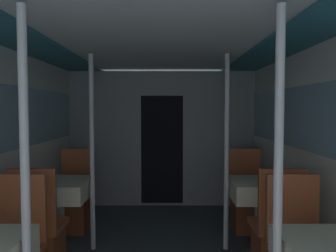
{
  "coord_description": "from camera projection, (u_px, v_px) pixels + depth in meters",
  "views": [
    {
      "loc": [
        0.09,
        -1.2,
        1.49
      ],
      "look_at": [
        0.1,
        2.06,
        1.32
      ],
      "focal_mm": 35.0,
      "sensor_mm": 36.0,
      "label": 1
    }
  ],
  "objects": [
    {
      "name": "bulkhead_far",
      "position": [
        161.0,
        139.0,
        5.04
      ],
      "size": [
        2.83,
        0.09,
        2.06
      ],
      "color": "gray",
      "rests_on": "ground_plane"
    },
    {
      "name": "chair_left_near_1",
      "position": [
        40.0,
        241.0,
        2.94
      ],
      "size": [
        0.4,
        0.4,
        0.99
      ],
      "color": "brown",
      "rests_on": "ground_plane"
    },
    {
      "name": "support_pole_right_1",
      "position": [
        226.0,
        153.0,
        3.44
      ],
      "size": [
        0.05,
        0.05,
        2.06
      ],
      "color": "silver",
      "rests_on": "ground_plane"
    },
    {
      "name": "dining_table_right_1",
      "position": [
        258.0,
        192.0,
        3.46
      ],
      "size": [
        0.61,
        0.61,
        0.74
      ],
      "color": "#4C4C51",
      "rests_on": "ground_plane"
    },
    {
      "name": "support_pole_right_0",
      "position": [
        277.0,
        191.0,
        1.83
      ],
      "size": [
        0.05,
        0.05,
        2.06
      ],
      "color": "silver",
      "rests_on": "ground_plane"
    },
    {
      "name": "chair_right_far_1",
      "position": [
        246.0,
        206.0,
        4.02
      ],
      "size": [
        0.4,
        0.4,
        0.99
      ],
      "rotation": [
        0.0,
        0.0,
        3.14
      ],
      "color": "brown",
      "rests_on": "ground_plane"
    },
    {
      "name": "wall_right",
      "position": [
        320.0,
        155.0,
        2.89
      ],
      "size": [
        0.05,
        6.13,
        2.06
      ],
      "color": "silver",
      "rests_on": "ground_plane"
    },
    {
      "name": "chair_right_near_1",
      "position": [
        274.0,
        241.0,
        2.95
      ],
      "size": [
        0.4,
        0.4,
        0.99
      ],
      "color": "brown",
      "rests_on": "ground_plane"
    },
    {
      "name": "chair_left_far_1",
      "position": [
        74.0,
        206.0,
        4.01
      ],
      "size": [
        0.4,
        0.4,
        0.99
      ],
      "rotation": [
        0.0,
        0.0,
        3.14
      ],
      "color": "brown",
      "rests_on": "ground_plane"
    },
    {
      "name": "support_pole_left_0",
      "position": [
        25.0,
        191.0,
        1.83
      ],
      "size": [
        0.05,
        0.05,
        2.06
      ],
      "color": "silver",
      "rests_on": "ground_plane"
    },
    {
      "name": "support_pole_left_1",
      "position": [
        91.0,
        153.0,
        3.44
      ],
      "size": [
        0.05,
        0.05,
        2.06
      ],
      "color": "silver",
      "rests_on": "ground_plane"
    },
    {
      "name": "dining_table_left_1",
      "position": [
        59.0,
        192.0,
        3.46
      ],
      "size": [
        0.61,
        0.61,
        0.74
      ],
      "color": "#4C4C51",
      "rests_on": "ground_plane"
    },
    {
      "name": "ceiling_panel",
      "position": [
        157.0,
        38.0,
        2.83
      ],
      "size": [
        2.88,
        6.13,
        0.07
      ],
      "color": "silver",
      "rests_on": "wall_left"
    }
  ]
}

